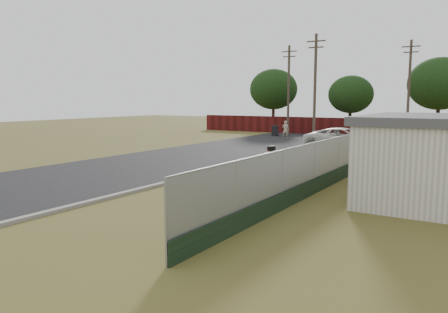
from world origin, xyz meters
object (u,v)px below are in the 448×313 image
Objects in this scene: mailbox at (271,150)px; pedestrian at (286,130)px; pickup_truck at (345,139)px; fire_hydrant at (243,202)px; trash_bin at (275,131)px.

pedestrian reaches higher than mailbox.
pedestrian is at bearing 111.48° from mailbox.
pickup_truck is 9.39m from pedestrian.
trash_bin is at bearing 113.45° from fire_hydrant.
mailbox is at bearing 105.36° from pedestrian.
trash_bin is at bearing 114.81° from mailbox.
mailbox is 17.12m from pedestrian.
fire_hydrant is 9.99m from mailbox.
pickup_truck is at bearing 134.97° from pedestrian.
pedestrian is 1.64× the size of trash_bin.
fire_hydrant is 30.48m from trash_bin.
pedestrian is (-9.79, 25.27, 0.48)m from fire_hydrant.
mailbox is 10.09m from pickup_truck.
pickup_truck is at bearing 97.31° from fire_hydrant.
trash_bin is at bearing 47.46° from pickup_truck.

